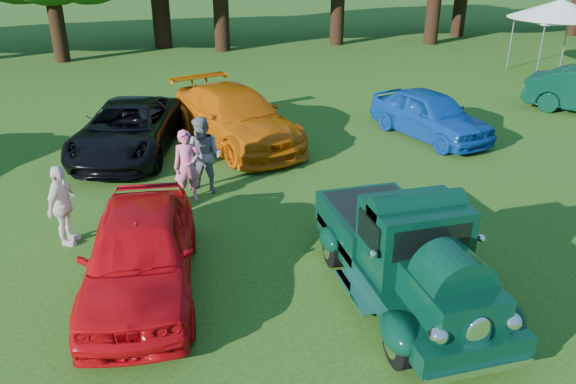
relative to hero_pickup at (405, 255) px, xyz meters
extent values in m
plane|color=#1F4D12|center=(-0.98, 0.39, -0.80)|extent=(120.00, 120.00, 0.00)
cylinder|color=black|center=(-0.82, -1.57, -0.43)|extent=(0.22, 0.73, 0.73)
cylinder|color=black|center=(0.82, -1.57, -0.43)|extent=(0.22, 0.73, 0.73)
cylinder|color=black|center=(-0.82, 1.25, -0.43)|extent=(0.22, 0.73, 0.73)
cylinder|color=black|center=(0.82, 1.25, -0.43)|extent=(0.22, 0.73, 0.73)
cube|color=black|center=(0.00, -0.09, -0.28)|extent=(1.70, 4.45, 0.34)
cube|color=black|center=(0.00, -1.42, 0.11)|extent=(1.09, 1.43, 0.61)
cube|color=black|center=(0.00, -0.22, 0.45)|extent=(1.54, 1.14, 1.19)
cube|color=black|center=(0.00, -0.76, 0.66)|extent=(1.29, 0.06, 0.51)
cube|color=black|center=(0.00, 1.27, -0.01)|extent=(1.70, 2.03, 0.57)
cube|color=black|center=(0.00, 1.27, 0.27)|extent=(1.46, 1.78, 0.05)
ellipsoid|color=black|center=(-0.85, -1.57, -0.24)|extent=(0.49, 0.85, 0.49)
ellipsoid|color=black|center=(0.85, -1.57, -0.24)|extent=(0.49, 0.85, 0.49)
ellipsoid|color=black|center=(-0.88, 1.25, -0.25)|extent=(0.38, 0.71, 0.42)
ellipsoid|color=black|center=(0.88, 1.25, -0.25)|extent=(0.38, 0.71, 0.42)
ellipsoid|color=white|center=(0.00, -2.17, -0.01)|extent=(0.40, 0.12, 0.59)
sphere|color=white|center=(-0.55, -2.10, 0.05)|extent=(0.28, 0.28, 0.28)
sphere|color=white|center=(0.55, -2.10, 0.05)|extent=(0.28, 0.28, 0.28)
cube|color=white|center=(0.00, -2.31, -0.46)|extent=(1.60, 0.11, 0.11)
cube|color=white|center=(0.00, 2.28, -0.40)|extent=(1.60, 0.11, 0.11)
imported|color=red|center=(-4.27, 1.32, -0.03)|extent=(2.32, 4.68, 1.53)
imported|color=black|center=(-4.41, 8.47, -0.07)|extent=(3.73, 5.67, 1.45)
imported|color=#CE5E07|center=(-1.33, 8.56, 0.01)|extent=(3.77, 5.99, 1.62)
imported|color=#0E40A1|center=(4.52, 7.56, -0.07)|extent=(2.72, 4.54, 1.45)
imported|color=#E25D86|center=(-3.12, 4.86, 0.05)|extent=(0.62, 0.41, 1.70)
imported|color=slate|center=(-2.68, 5.21, 0.14)|extent=(1.15, 1.09, 1.87)
imported|color=silver|center=(-5.70, 3.43, 0.03)|extent=(0.75, 1.06, 1.66)
cube|color=white|center=(14.06, 14.14, 1.62)|extent=(3.39, 3.39, 0.12)
cone|color=white|center=(14.06, 14.14, 2.06)|extent=(4.97, 4.97, 0.79)
cylinder|color=slate|center=(12.53, 13.04, 0.39)|extent=(0.06, 0.06, 2.37)
cylinder|color=slate|center=(12.96, 15.67, 0.39)|extent=(0.06, 0.06, 2.37)
cylinder|color=slate|center=(15.58, 15.24, 0.39)|extent=(0.06, 0.06, 2.37)
cylinder|color=black|center=(-7.50, 23.06, 1.05)|extent=(0.74, 0.74, 3.68)
cylinder|color=black|center=(-2.34, 25.79, 1.64)|extent=(0.98, 0.98, 4.88)
cylinder|color=black|center=(0.73, 23.94, 1.28)|extent=(0.83, 0.83, 4.15)
cylinder|color=black|center=(7.46, 24.22, 1.18)|extent=(0.79, 0.79, 3.95)
cylinder|color=black|center=(12.85, 22.97, 1.21)|extent=(0.80, 0.80, 4.02)
cylinder|color=black|center=(15.95, 25.26, 1.23)|extent=(0.81, 0.81, 4.06)
camera|label=1|loc=(-4.01, -7.31, 4.80)|focal=35.00mm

